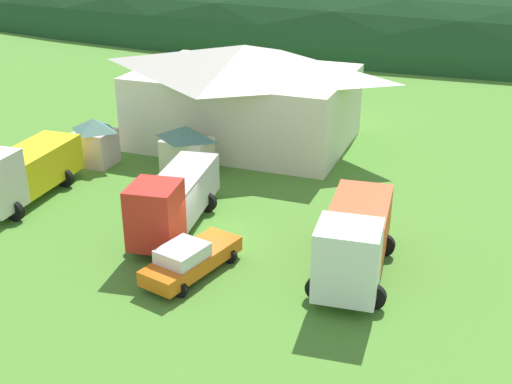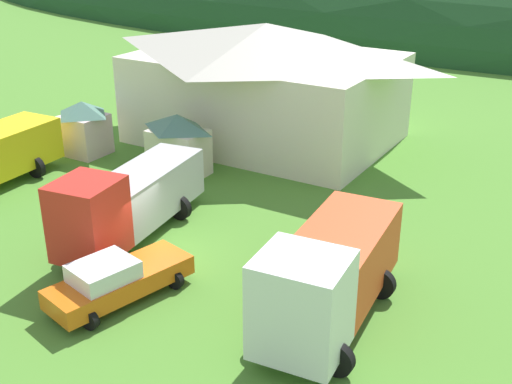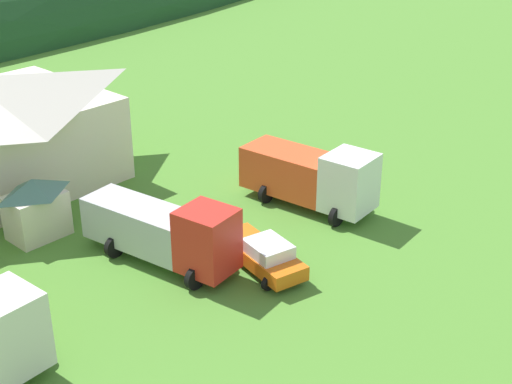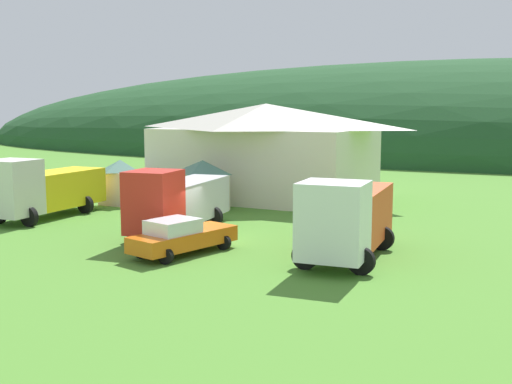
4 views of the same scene
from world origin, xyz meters
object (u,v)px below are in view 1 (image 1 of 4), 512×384
Objects in this scene: flatbed_truck_yellow at (20,171)px; service_pickup_orange at (190,259)px; heavy_rig_white at (354,239)px; depot_building at (245,93)px; play_shed_pink at (95,141)px; crane_truck_red at (173,199)px; traffic_cone_near_pickup at (230,262)px; play_shed_cream at (187,150)px.

flatbed_truck_yellow reaches higher than service_pickup_orange.
service_pickup_orange is (-6.86, -2.48, -1.05)m from heavy_rig_white.
depot_building is at bearing 147.17° from flatbed_truck_yellow.
play_shed_pink is 0.38× the size of flatbed_truck_yellow.
depot_building is at bearing -149.07° from heavy_rig_white.
play_shed_pink is at bearing -118.36° from heavy_rig_white.
traffic_cone_near_pickup is at bearing 54.63° from crane_truck_red.
depot_building is at bearing 45.83° from play_shed_pink.
heavy_rig_white is at bearing 82.39° from flatbed_truck_yellow.
depot_building is 7.58m from play_shed_cream.
heavy_rig_white reaches higher than service_pickup_orange.
play_shed_cream is 7.45m from crane_truck_red.
play_shed_cream is at bearing -129.00° from heavy_rig_white.
heavy_rig_white is (18.65, -7.94, 0.31)m from play_shed_pink.
play_shed_cream is 1.06× the size of play_shed_pink.
traffic_cone_near_pickup is (1.22, 1.67, -0.83)m from service_pickup_orange.
flatbed_truck_yellow is 1.02× the size of heavy_rig_white.
service_pickup_orange is at bearing -75.42° from heavy_rig_white.
traffic_cone_near_pickup is (5.70, -16.28, -3.52)m from depot_building.
heavy_rig_white is 7.37m from service_pickup_orange.
flatbed_truck_yellow is (-0.63, -6.46, 0.26)m from play_shed_pink.
play_shed_cream is 11.29m from traffic_cone_near_pickup.
depot_building is at bearing 82.77° from play_shed_cream.
traffic_cone_near_pickup is at bearing 157.57° from service_pickup_orange.
play_shed_cream reaches higher than traffic_cone_near_pickup.
play_shed_cream is 6.39m from play_shed_pink.
flatbed_truck_yellow is at bearing -93.87° from service_pickup_orange.
play_shed_pink is 11.29m from crane_truck_red.
service_pickup_orange is 8.61× the size of traffic_cone_near_pickup.
traffic_cone_near_pickup is (6.62, -8.99, -1.67)m from play_shed_cream.
traffic_cone_near_pickup is (13.01, -8.75, -1.57)m from play_shed_pink.
flatbed_truck_yellow is at bearing -99.68° from heavy_rig_white.
flatbed_truck_yellow is at bearing -119.59° from depot_building.
play_shed_pink is (-6.39, -0.24, -0.10)m from play_shed_cream.
traffic_cone_near_pickup is at bearing -53.61° from play_shed_cream.
service_pickup_orange is 2.23m from traffic_cone_near_pickup.
crane_truck_red is 9.65m from heavy_rig_white.
service_pickup_orange is at bearing -63.12° from play_shed_cream.
service_pickup_orange is at bearing 69.10° from flatbed_truck_yellow.
crane_truck_red is at bearing -102.61° from heavy_rig_white.
heavy_rig_white is at bearing -23.05° from play_shed_pink.
service_pickup_orange is (5.40, -10.66, -0.84)m from play_shed_cream.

